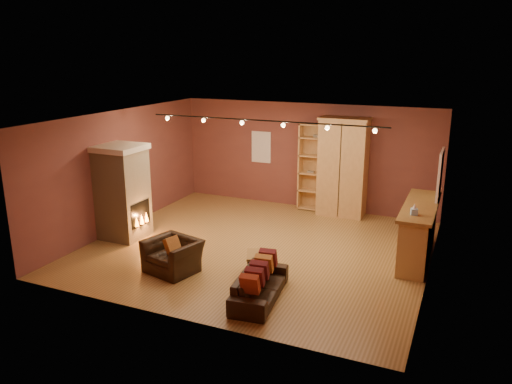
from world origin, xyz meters
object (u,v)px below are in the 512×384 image
at_px(fireplace, 123,192).
at_px(armoire, 343,167).
at_px(bookcase, 317,167).
at_px(loveseat, 260,280).
at_px(bar_counter, 418,231).
at_px(armchair, 173,250).
at_px(coffee_table, 261,257).

height_order(fireplace, armoire, armoire).
bearing_deg(bookcase, armoire, -15.41).
bearing_deg(armoire, bookcase, 164.59).
bearing_deg(loveseat, bar_counter, -44.98).
height_order(fireplace, armchair, fireplace).
relative_size(loveseat, armchair, 1.54).
relative_size(fireplace, coffee_table, 2.95).
relative_size(bookcase, loveseat, 1.38).
bearing_deg(fireplace, armoire, 40.62).
relative_size(armoire, coffee_table, 3.51).
relative_size(armchair, coffee_table, 1.51).
distance_m(bar_counter, armchair, 4.91).
height_order(loveseat, armchair, armchair).
bearing_deg(armoire, coffee_table, -96.64).
xyz_separation_m(bar_counter, coffee_table, (-2.61, -1.96, -0.23)).
relative_size(bar_counter, armchair, 2.21).
xyz_separation_m(fireplace, bookcase, (3.39, 3.73, 0.11)).
distance_m(bar_counter, coffee_table, 3.27).
relative_size(fireplace, armoire, 0.84).
xyz_separation_m(fireplace, loveseat, (3.98, -1.53, -0.72)).
height_order(bar_counter, loveseat, bar_counter).
bearing_deg(bar_counter, bookcase, 140.12).
bearing_deg(bar_counter, armchair, -149.41).
height_order(bookcase, coffee_table, bookcase).
height_order(bookcase, bar_counter, bookcase).
bearing_deg(armchair, armoire, 79.71).
distance_m(fireplace, bar_counter, 6.40).
height_order(fireplace, bar_counter, fireplace).
xyz_separation_m(armoire, armchair, (-2.10, -4.68, -0.84)).
bearing_deg(armchair, bookcase, 88.15).
distance_m(loveseat, coffee_table, 0.97).
xyz_separation_m(armoire, loveseat, (-0.13, -5.06, -0.92)).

